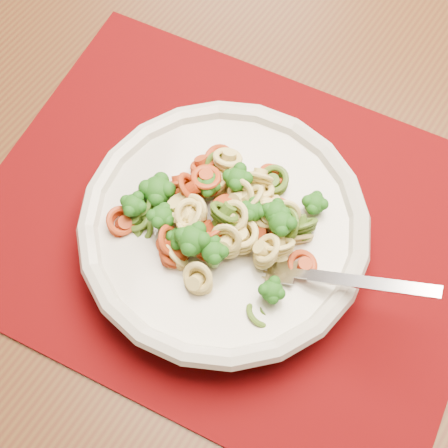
# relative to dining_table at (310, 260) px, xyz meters

# --- Properties ---
(dining_table) EXTENTS (1.74, 1.40, 0.69)m
(dining_table) POSITION_rel_dining_table_xyz_m (0.00, 0.00, 0.00)
(dining_table) COLOR #4A2F14
(dining_table) RESTS_ON ground
(placemat) EXTENTS (0.55, 0.46, 0.00)m
(placemat) POSITION_rel_dining_table_xyz_m (-0.09, -0.02, 0.08)
(placemat) COLOR #4B0403
(placemat) RESTS_ON dining_table
(pasta_bowl) EXTENTS (0.27, 0.27, 0.05)m
(pasta_bowl) POSITION_rel_dining_table_xyz_m (-0.09, -0.04, 0.12)
(pasta_bowl) COLOR beige
(pasta_bowl) RESTS_ON placemat
(pasta_broccoli_heap) EXTENTS (0.23, 0.23, 0.06)m
(pasta_broccoli_heap) POSITION_rel_dining_table_xyz_m (-0.09, -0.04, 0.13)
(pasta_broccoli_heap) COLOR #E7D972
(pasta_broccoli_heap) RESTS_ON pasta_bowl
(fork) EXTENTS (0.18, 0.03, 0.08)m
(fork) POSITION_rel_dining_table_xyz_m (-0.03, -0.07, 0.13)
(fork) COLOR silver
(fork) RESTS_ON pasta_bowl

